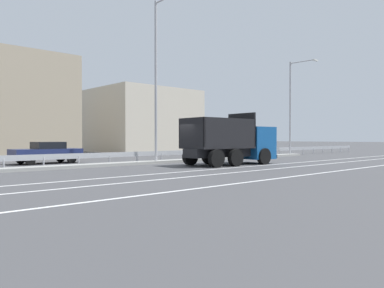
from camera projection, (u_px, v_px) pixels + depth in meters
The scene contains 12 objects.
ground_plane at pixel (187, 166), 22.89m from camera, with size 320.00×320.00×0.00m, color #424244.
lane_strip_0 at pixel (251, 166), 22.29m from camera, with size 60.78×0.16×0.01m, color silver.
lane_strip_1 at pixel (280, 168), 20.81m from camera, with size 60.78×0.16×0.01m, color silver.
lane_strip_2 at pixel (331, 172), 18.61m from camera, with size 60.78×0.16×0.01m, color silver.
median_island at pixel (158, 162), 25.07m from camera, with size 33.43×1.10×0.18m, color gray.
median_guardrail at pixel (149, 154), 25.78m from camera, with size 60.78×0.09×0.78m.
dump_truck at pixel (238, 145), 24.11m from camera, with size 6.54×3.07×3.30m.
median_road_sign at pixel (206, 146), 28.08m from camera, with size 0.68×0.16×2.12m.
street_lamp_1 at pixel (157, 74), 24.79m from camera, with size 0.71×2.77×10.82m.
street_lamp_2 at pixel (292, 103), 35.82m from camera, with size 0.71×2.77×9.03m.
parked_car_3 at pixel (47, 152), 24.77m from camera, with size 4.36×1.99×1.44m.
background_building_1 at pixel (132, 122), 49.91m from camera, with size 11.89×15.58×7.79m, color beige.
Camera 1 is at (-15.20, -17.08, 1.67)m, focal length 35.00 mm.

